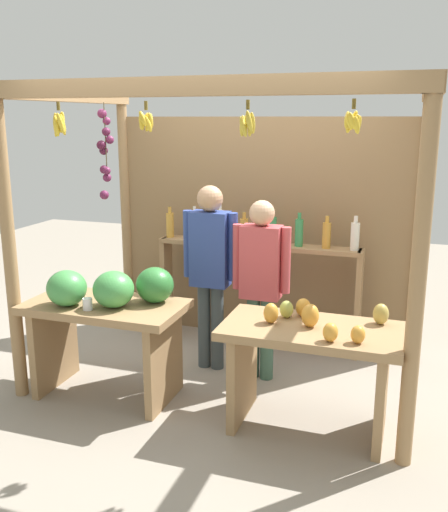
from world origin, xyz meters
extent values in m
plane|color=gray|center=(0.00, 0.00, 0.00)|extent=(12.00, 12.00, 0.00)
cylinder|color=#99754C|center=(-1.45, -0.91, 1.19)|extent=(0.10, 0.10, 2.39)
cylinder|color=#99754C|center=(1.45, -0.91, 1.19)|extent=(0.10, 0.10, 2.39)
cylinder|color=#99754C|center=(-1.45, 0.91, 1.19)|extent=(0.10, 0.10, 2.39)
cylinder|color=#99754C|center=(1.45, 0.91, 1.19)|extent=(0.10, 0.10, 2.39)
cube|color=#99754C|center=(0.00, -0.91, 2.33)|extent=(3.00, 0.12, 0.12)
cube|color=#99754C|center=(-1.45, 0.00, 2.33)|extent=(0.12, 1.92, 0.12)
cube|color=#99754C|center=(1.45, 0.00, 2.33)|extent=(0.12, 1.92, 0.12)
cube|color=olive|center=(0.00, 0.93, 1.07)|extent=(2.90, 0.04, 2.15)
cylinder|color=brown|center=(-1.02, -0.80, 2.22)|extent=(0.02, 0.02, 0.06)
ellipsoid|color=gold|center=(-0.99, -0.80, 2.09)|extent=(0.04, 0.07, 0.15)
ellipsoid|color=gold|center=(-1.00, -0.78, 2.10)|extent=(0.06, 0.05, 0.16)
ellipsoid|color=gold|center=(-1.02, -0.77, 2.10)|extent=(0.06, 0.04, 0.15)
ellipsoid|color=gold|center=(-1.05, -0.78, 2.08)|extent=(0.06, 0.07, 0.16)
ellipsoid|color=gold|center=(-1.04, -0.81, 2.10)|extent=(0.05, 0.06, 0.16)
ellipsoid|color=gold|center=(-1.02, -0.83, 2.08)|extent=(0.06, 0.04, 0.15)
ellipsoid|color=gold|center=(-0.98, -0.83, 2.10)|extent=(0.06, 0.06, 0.16)
cylinder|color=brown|center=(0.36, -0.79, 2.22)|extent=(0.02, 0.02, 0.06)
ellipsoid|color=gold|center=(0.39, -0.79, 2.11)|extent=(0.04, 0.07, 0.14)
ellipsoid|color=gold|center=(0.38, -0.76, 2.09)|extent=(0.05, 0.05, 0.14)
ellipsoid|color=gold|center=(0.34, -0.75, 2.11)|extent=(0.06, 0.05, 0.14)
ellipsoid|color=gold|center=(0.33, -0.79, 2.09)|extent=(0.04, 0.07, 0.14)
ellipsoid|color=gold|center=(0.34, -0.82, 2.08)|extent=(0.08, 0.07, 0.15)
ellipsoid|color=gold|center=(0.38, -0.83, 2.11)|extent=(0.06, 0.05, 0.14)
cylinder|color=brown|center=(-0.36, -0.75, 2.22)|extent=(0.02, 0.02, 0.06)
ellipsoid|color=gold|center=(-0.33, -0.75, 2.12)|extent=(0.04, 0.06, 0.12)
ellipsoid|color=gold|center=(-0.35, -0.73, 2.11)|extent=(0.06, 0.05, 0.12)
ellipsoid|color=gold|center=(-0.36, -0.70, 2.10)|extent=(0.08, 0.04, 0.12)
ellipsoid|color=gold|center=(-0.39, -0.72, 2.12)|extent=(0.07, 0.07, 0.12)
ellipsoid|color=gold|center=(-0.39, -0.75, 2.11)|extent=(0.04, 0.07, 0.12)
ellipsoid|color=gold|center=(-0.38, -0.78, 2.11)|extent=(0.06, 0.05, 0.12)
ellipsoid|color=gold|center=(-0.37, -0.79, 2.13)|extent=(0.08, 0.04, 0.12)
ellipsoid|color=gold|center=(-0.34, -0.77, 2.09)|extent=(0.06, 0.06, 0.12)
cylinder|color=brown|center=(1.02, -0.79, 2.22)|extent=(0.02, 0.02, 0.06)
ellipsoid|color=gold|center=(1.04, -0.79, 2.11)|extent=(0.04, 0.08, 0.11)
ellipsoid|color=gold|center=(1.04, -0.77, 2.10)|extent=(0.05, 0.06, 0.12)
ellipsoid|color=gold|center=(1.01, -0.75, 2.13)|extent=(0.06, 0.04, 0.11)
ellipsoid|color=gold|center=(0.99, -0.78, 2.10)|extent=(0.06, 0.06, 0.12)
ellipsoid|color=gold|center=(0.98, -0.79, 2.12)|extent=(0.04, 0.06, 0.11)
ellipsoid|color=gold|center=(1.00, -0.82, 2.12)|extent=(0.07, 0.06, 0.12)
ellipsoid|color=gold|center=(1.01, -0.83, 2.12)|extent=(0.07, 0.04, 0.11)
ellipsoid|color=gold|center=(1.04, -0.83, 2.10)|extent=(0.06, 0.05, 0.12)
cylinder|color=#4C422D|center=(-0.82, -0.52, 1.97)|extent=(0.01, 0.01, 0.55)
sphere|color=#601E42|center=(-0.84, -0.51, 2.17)|extent=(0.07, 0.07, 0.07)
sphere|color=#601E42|center=(-0.81, -0.49, 2.11)|extent=(0.06, 0.06, 0.06)
sphere|color=#511938|center=(-0.81, -0.51, 2.04)|extent=(0.06, 0.06, 0.06)
sphere|color=#601E42|center=(-0.79, -0.50, 1.98)|extent=(0.06, 0.06, 0.06)
sphere|color=#47142D|center=(-0.84, -0.54, 1.94)|extent=(0.07, 0.07, 0.07)
sphere|color=#47142D|center=(-0.85, -0.50, 1.90)|extent=(0.06, 0.06, 0.06)
sphere|color=#511938|center=(-0.84, -0.52, 1.76)|extent=(0.06, 0.06, 0.06)
sphere|color=#601E42|center=(-0.82, -0.51, 1.70)|extent=(0.06, 0.06, 0.06)
sphere|color=#601E42|center=(-0.81, -0.53, 1.75)|extent=(0.06, 0.06, 0.06)
sphere|color=#601E42|center=(-0.84, -0.54, 1.57)|extent=(0.07, 0.07, 0.07)
cube|color=#99754C|center=(-0.80, -0.68, 0.73)|extent=(1.22, 0.64, 0.06)
cube|color=#99754C|center=(-1.28, -0.68, 0.35)|extent=(0.06, 0.58, 0.70)
cube|color=#99754C|center=(-0.31, -0.68, 0.35)|extent=(0.06, 0.58, 0.70)
ellipsoid|color=#429347|center=(-1.03, -0.82, 0.89)|extent=(0.35, 0.35, 0.27)
ellipsoid|color=#429347|center=(-0.68, -0.74, 0.89)|extent=(0.42, 0.42, 0.28)
ellipsoid|color=#2D7533|center=(-0.44, -0.53, 0.89)|extent=(0.32, 0.32, 0.27)
cylinder|color=white|center=(-0.83, -0.86, 0.80)|extent=(0.07, 0.07, 0.09)
cube|color=#99754C|center=(0.80, -0.68, 0.73)|extent=(1.22, 0.64, 0.06)
cube|color=#99754C|center=(0.31, -0.68, 0.35)|extent=(0.06, 0.58, 0.70)
cube|color=#99754C|center=(1.28, -0.68, 0.35)|extent=(0.06, 0.58, 0.70)
ellipsoid|color=gold|center=(0.79, -0.68, 0.84)|extent=(0.14, 0.14, 0.16)
ellipsoid|color=#B79E47|center=(1.24, -0.48, 0.83)|extent=(0.11, 0.11, 0.15)
ellipsoid|color=#A8B24C|center=(0.59, -0.55, 0.82)|extent=(0.14, 0.14, 0.12)
ellipsoid|color=gold|center=(0.95, -0.90, 0.82)|extent=(0.11, 0.11, 0.12)
ellipsoid|color=gold|center=(1.12, -0.88, 0.81)|extent=(0.10, 0.10, 0.12)
ellipsoid|color=gold|center=(0.70, -0.49, 0.82)|extent=(0.14, 0.14, 0.13)
ellipsoid|color=gold|center=(0.52, -0.70, 0.83)|extent=(0.13, 0.13, 0.14)
cube|color=#99754C|center=(-0.90, 0.68, 0.50)|extent=(0.05, 0.20, 1.00)
cube|color=#99754C|center=(0.98, 0.68, 0.50)|extent=(0.05, 0.20, 1.00)
cube|color=#99754C|center=(0.04, 0.68, 0.98)|extent=(1.89, 0.22, 0.04)
cylinder|color=gold|center=(-0.85, 0.68, 1.12)|extent=(0.07, 0.07, 0.24)
cylinder|color=gold|center=(-0.85, 0.68, 1.27)|extent=(0.03, 0.03, 0.06)
cylinder|color=silver|center=(-0.59, 0.68, 1.13)|extent=(0.07, 0.07, 0.26)
cylinder|color=silver|center=(-0.59, 0.68, 1.29)|extent=(0.03, 0.03, 0.06)
cylinder|color=silver|center=(-0.33, 0.68, 1.15)|extent=(0.06, 0.06, 0.29)
cylinder|color=silver|center=(-0.33, 0.68, 1.32)|extent=(0.03, 0.03, 0.06)
cylinder|color=gold|center=(-0.09, 0.68, 1.11)|extent=(0.07, 0.07, 0.22)
cylinder|color=gold|center=(-0.09, 0.68, 1.25)|extent=(0.03, 0.03, 0.06)
cylinder|color=#338C4C|center=(0.18, 0.68, 1.13)|extent=(0.08, 0.08, 0.25)
cylinder|color=#338C4C|center=(0.18, 0.68, 1.28)|extent=(0.03, 0.03, 0.06)
cylinder|color=#338C4C|center=(0.43, 0.68, 1.12)|extent=(0.07, 0.07, 0.25)
cylinder|color=#338C4C|center=(0.43, 0.68, 1.28)|extent=(0.03, 0.03, 0.06)
cylinder|color=gold|center=(0.67, 0.68, 1.12)|extent=(0.08, 0.08, 0.23)
cylinder|color=gold|center=(0.67, 0.68, 1.26)|extent=(0.03, 0.03, 0.06)
cylinder|color=silver|center=(0.92, 0.68, 1.12)|extent=(0.08, 0.08, 0.25)
cylinder|color=silver|center=(0.92, 0.68, 1.28)|extent=(0.04, 0.04, 0.06)
cylinder|color=#3D484C|center=(-0.26, 0.05, 0.37)|extent=(0.11, 0.11, 0.75)
cylinder|color=#3D484C|center=(-0.14, 0.05, 0.37)|extent=(0.11, 0.11, 0.75)
cube|color=#2D428C|center=(-0.20, 0.05, 1.07)|extent=(0.32, 0.19, 0.63)
cylinder|color=#2D428C|center=(-0.40, 0.05, 1.10)|extent=(0.08, 0.08, 0.57)
cylinder|color=#2D428C|center=(0.00, 0.05, 1.10)|extent=(0.08, 0.08, 0.57)
sphere|color=tan|center=(-0.20, 0.05, 1.49)|extent=(0.22, 0.22, 0.22)
cylinder|color=#3B5E4B|center=(0.20, -0.01, 0.35)|extent=(0.11, 0.11, 0.71)
cylinder|color=#3B5E4B|center=(0.32, -0.01, 0.35)|extent=(0.11, 0.11, 0.71)
cube|color=#BF474C|center=(0.26, -0.01, 1.00)|extent=(0.32, 0.19, 0.60)
cylinder|color=#BF474C|center=(0.06, -0.01, 1.03)|extent=(0.08, 0.08, 0.54)
cylinder|color=#BF474C|center=(0.46, -0.01, 1.03)|extent=(0.08, 0.08, 0.54)
sphere|color=tan|center=(0.26, -0.01, 1.41)|extent=(0.20, 0.20, 0.20)
camera|label=1|loc=(1.40, -4.32, 2.14)|focal=39.93mm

